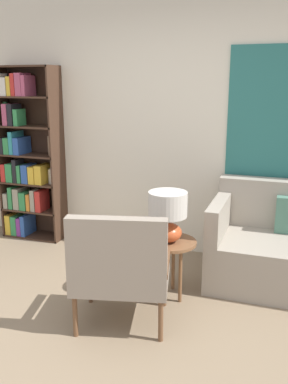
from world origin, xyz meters
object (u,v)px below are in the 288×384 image
(bookshelf, at_px, (26,160))
(side_table, at_px, (169,248))
(table_lamp, at_px, (168,213))
(armchair, at_px, (120,266))

(bookshelf, height_order, side_table, bookshelf)
(bookshelf, bearing_deg, side_table, -24.15)
(bookshelf, bearing_deg, table_lamp, -24.74)
(armchair, xyz_separation_m, table_lamp, (0.19, 0.58, 0.25))
(bookshelf, xyz_separation_m, armchair, (1.77, -1.49, -0.42))
(side_table, distance_m, table_lamp, 0.31)
(bookshelf, distance_m, side_table, 2.21)
(table_lamp, bearing_deg, armchair, -107.61)
(bookshelf, relative_size, table_lamp, 4.61)
(side_table, bearing_deg, armchair, -108.19)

